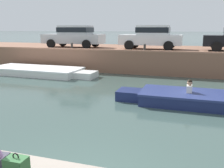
% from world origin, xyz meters
% --- Properties ---
extents(ground_plane, '(400.00, 400.00, 0.00)m').
position_xyz_m(ground_plane, '(0.00, 5.78, 0.00)').
color(ground_plane, '#384C47').
extents(far_quay_wall, '(60.00, 6.00, 1.41)m').
position_xyz_m(far_quay_wall, '(0.00, 14.56, 0.70)').
color(far_quay_wall, brown).
rests_on(far_quay_wall, ground).
extents(far_wall_coping, '(60.00, 0.24, 0.08)m').
position_xyz_m(far_wall_coping, '(0.00, 11.68, 1.45)').
color(far_wall_coping, '#9F6C52').
rests_on(far_wall_coping, far_quay_wall).
extents(boat_moored_west_white, '(6.72, 2.42, 0.44)m').
position_xyz_m(boat_moored_west_white, '(-6.68, 9.89, 0.22)').
color(boat_moored_west_white, white).
rests_on(boat_moored_west_white, ground).
extents(motorboat_passing, '(6.09, 1.84, 0.95)m').
position_xyz_m(motorboat_passing, '(2.49, 6.23, 0.24)').
color(motorboat_passing, navy).
rests_on(motorboat_passing, ground).
extents(car_leftmost_silver, '(4.29, 2.10, 1.54)m').
position_xyz_m(car_leftmost_silver, '(-5.99, 13.39, 2.25)').
color(car_leftmost_silver, '#B7BABC').
rests_on(car_leftmost_silver, far_quay_wall).
extents(car_left_inner_white, '(3.97, 1.92, 1.54)m').
position_xyz_m(car_left_inner_white, '(-0.49, 13.39, 2.25)').
color(car_left_inner_white, white).
rests_on(car_left_inner_white, far_quay_wall).
extents(mooring_bollard_west, '(0.15, 0.15, 0.45)m').
position_xyz_m(mooring_bollard_west, '(-5.43, 11.81, 1.65)').
color(mooring_bollard_west, '#2D2B28').
rests_on(mooring_bollard_west, far_quay_wall).
extents(mooring_bollard_mid, '(0.15, 0.15, 0.45)m').
position_xyz_m(mooring_bollard_mid, '(-0.66, 11.81, 1.65)').
color(mooring_bollard_mid, '#2D2B28').
rests_on(mooring_bollard_mid, far_quay_wall).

